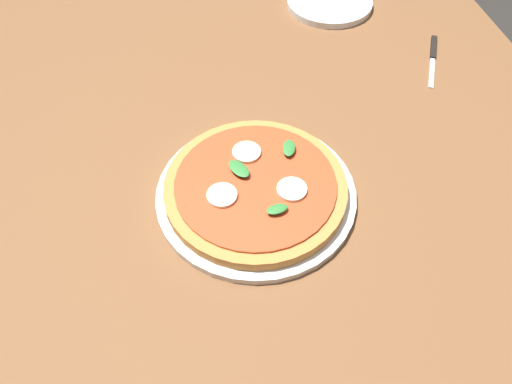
# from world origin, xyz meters

# --- Properties ---
(ground_plane) EXTENTS (6.00, 6.00, 0.00)m
(ground_plane) POSITION_xyz_m (0.00, 0.00, 0.00)
(ground_plane) COLOR #2D2B28
(dining_table) EXTENTS (1.26, 1.11, 0.78)m
(dining_table) POSITION_xyz_m (0.00, 0.00, 0.68)
(dining_table) COLOR brown
(dining_table) RESTS_ON ground_plane
(serving_tray) EXTENTS (0.30, 0.30, 0.01)m
(serving_tray) POSITION_xyz_m (-0.04, 0.04, 0.78)
(serving_tray) COLOR silver
(serving_tray) RESTS_ON dining_table
(pizza) EXTENTS (0.27, 0.27, 0.03)m
(pizza) POSITION_xyz_m (-0.04, 0.04, 0.80)
(pizza) COLOR #C6843F
(pizza) RESTS_ON serving_tray
(plate_white) EXTENTS (0.19, 0.19, 0.01)m
(plate_white) POSITION_xyz_m (0.46, -0.22, 0.78)
(plate_white) COLOR white
(plate_white) RESTS_ON dining_table
(knife) EXTENTS (0.15, 0.08, 0.01)m
(knife) POSITION_xyz_m (0.24, -0.38, 0.78)
(knife) COLOR black
(knife) RESTS_ON dining_table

